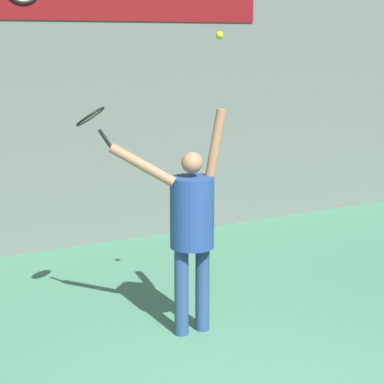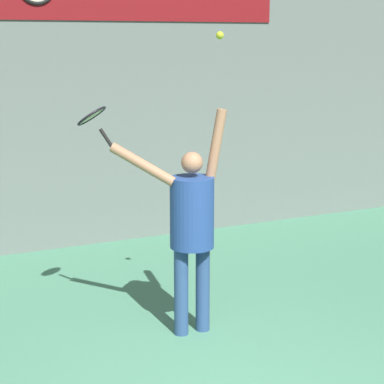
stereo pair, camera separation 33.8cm
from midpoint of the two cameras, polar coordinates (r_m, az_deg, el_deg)
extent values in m
cube|color=slate|center=(8.83, -10.09, 11.27)|extent=(18.00, 0.10, 5.00)
cylinder|color=#2D4C7F|center=(6.37, 0.64, -8.20)|extent=(0.13, 0.13, 0.82)
cylinder|color=#2D4C7F|center=(6.46, 2.40, -7.90)|extent=(0.13, 0.13, 0.82)
cylinder|color=#26478C|center=(6.19, 1.56, -1.71)|extent=(0.40, 0.40, 0.64)
sphere|color=tan|center=(6.10, 1.59, 2.42)|extent=(0.19, 0.19, 0.19)
cylinder|color=tan|center=(6.15, 3.56, 3.90)|extent=(0.21, 0.19, 0.64)
cylinder|color=tan|center=(6.09, -2.49, 2.26)|extent=(0.52, 0.45, 0.37)
cylinder|color=black|center=(6.16, -5.49, 4.43)|extent=(0.12, 0.11, 0.17)
torus|color=black|center=(6.18, -6.68, 6.21)|extent=(0.39, 0.39, 0.19)
cylinder|color=beige|center=(6.18, -6.68, 6.21)|extent=(0.32, 0.33, 0.15)
sphere|color=#CCDB2D|center=(6.04, 3.94, 12.70)|extent=(0.07, 0.07, 0.07)
camera|label=1|loc=(0.17, -88.43, 0.35)|focal=65.00mm
camera|label=2|loc=(0.17, 91.57, -0.35)|focal=65.00mm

